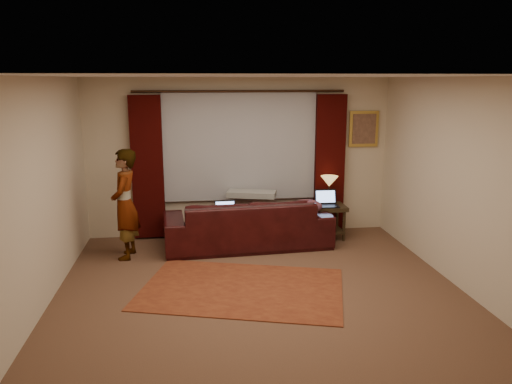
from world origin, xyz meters
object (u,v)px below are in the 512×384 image
(end_table, at_px, (330,222))
(sofa, at_px, (247,214))
(tiffany_lamp, at_px, (329,190))
(person, at_px, (125,204))
(laptop_sofa, at_px, (226,210))
(laptop_table, at_px, (327,199))

(end_table, bearing_deg, sofa, -171.32)
(tiffany_lamp, xyz_separation_m, person, (-3.21, -0.64, 0.02))
(sofa, relative_size, end_table, 4.60)
(laptop_sofa, distance_m, end_table, 1.81)
(tiffany_lamp, distance_m, person, 3.27)
(person, bearing_deg, sofa, 104.12)
(tiffany_lamp, bearing_deg, end_table, -95.16)
(laptop_table, bearing_deg, end_table, 50.09)
(laptop_sofa, height_order, end_table, laptop_sofa)
(sofa, xyz_separation_m, laptop_sofa, (-0.35, -0.17, 0.12))
(laptop_table, bearing_deg, laptop_sofa, -169.41)
(laptop_table, xyz_separation_m, person, (-3.13, -0.42, 0.12))
(tiffany_lamp, bearing_deg, laptop_sofa, -163.50)
(laptop_sofa, xyz_separation_m, tiffany_lamp, (1.75, 0.52, 0.15))
(sofa, relative_size, laptop_table, 6.64)
(tiffany_lamp, bearing_deg, laptop_table, -111.11)
(sofa, xyz_separation_m, end_table, (1.39, 0.21, -0.24))
(laptop_sofa, bearing_deg, tiffany_lamp, 15.81)
(laptop_sofa, bearing_deg, person, -176.07)
(end_table, relative_size, person, 0.35)
(end_table, bearing_deg, person, -171.05)
(tiffany_lamp, relative_size, person, 0.28)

